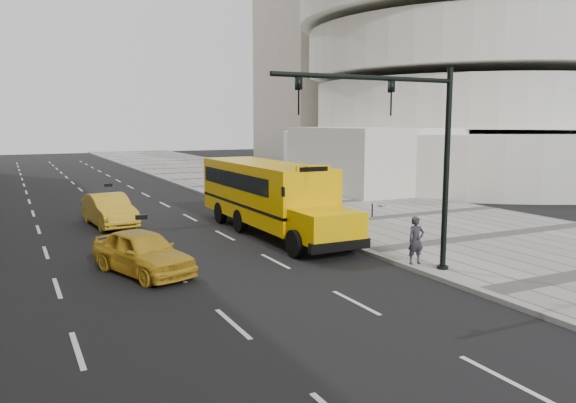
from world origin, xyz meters
name	(u,v)px	position (x,y,z in m)	size (l,w,h in m)	color
ground	(166,241)	(0.00, 0.00, 0.00)	(140.00, 140.00, 0.00)	black
sidewalk_museum	(404,217)	(12.00, 0.00, 0.07)	(12.00, 140.00, 0.15)	gray
curb_museum	(298,227)	(6.00, 0.00, 0.07)	(0.30, 140.00, 0.15)	gray
guggenheim	(433,23)	(29.37, 18.51, 13.58)	(33.20, 42.20, 35.00)	white
school_bus	(267,191)	(4.50, 0.08, 1.76)	(2.96, 11.56, 3.19)	#FBBD01
taxi_near	(143,252)	(-1.92, -4.57, 0.71)	(1.67, 4.15, 1.41)	gold
taxi_far	(109,210)	(-1.48, 4.47, 0.74)	(1.56, 4.48, 1.48)	gold
pedestrian	(416,240)	(6.23, -7.90, 0.94)	(0.57, 0.38, 1.58)	#2C2A31
traffic_signal	(411,145)	(5.19, -8.78, 4.09)	(6.18, 0.36, 6.40)	black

